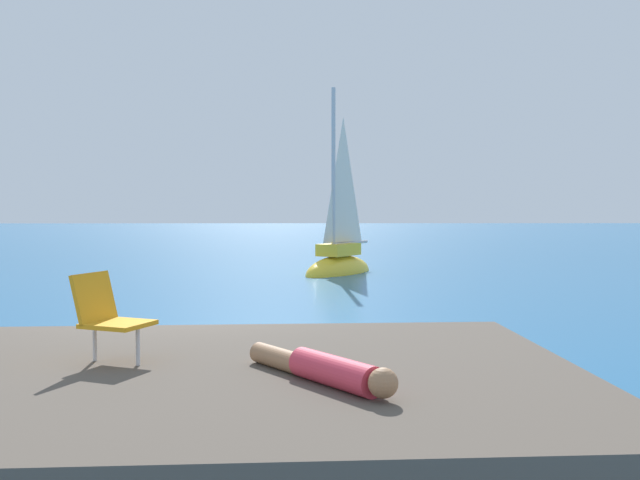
# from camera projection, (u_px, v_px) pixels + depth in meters

# --- Properties ---
(ground_plane) EXTENTS (160.00, 160.00, 0.00)m
(ground_plane) POSITION_uv_depth(u_px,v_px,m) (193.00, 367.00, 10.05)
(ground_plane) COLOR #236093
(shore_ledge) EXTENTS (6.23, 4.81, 0.88)m
(shore_ledge) POSITION_uv_depth(u_px,v_px,m) (232.00, 418.00, 6.15)
(shore_ledge) COLOR brown
(shore_ledge) RESTS_ON ground
(boulder_seaward) EXTENTS (0.93, 0.93, 0.47)m
(boulder_seaward) POSITION_uv_depth(u_px,v_px,m) (455.00, 396.00, 8.49)
(boulder_seaward) COLOR brown
(boulder_seaward) RESTS_ON ground
(boulder_inland) EXTENTS (1.21, 1.20, 0.74)m
(boulder_inland) POSITION_uv_depth(u_px,v_px,m) (254.00, 395.00, 8.54)
(boulder_inland) COLOR brown
(boulder_inland) RESTS_ON ground
(sailboat_near) EXTENTS (2.98, 3.60, 6.72)m
(sailboat_near) POSITION_uv_depth(u_px,v_px,m) (339.00, 263.00, 23.76)
(sailboat_near) COLOR yellow
(sailboat_near) RESTS_ON ground
(person_sunbather) EXTENTS (1.16, 1.49, 0.25)m
(person_sunbather) POSITION_uv_depth(u_px,v_px,m) (324.00, 369.00, 5.60)
(person_sunbather) COLOR #DB384C
(person_sunbather) RESTS_ON shore_ledge
(beach_chair) EXTENTS (0.74, 0.68, 0.80)m
(beach_chair) POSITION_uv_depth(u_px,v_px,m) (107.00, 313.00, 6.35)
(beach_chair) COLOR orange
(beach_chair) RESTS_ON shore_ledge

